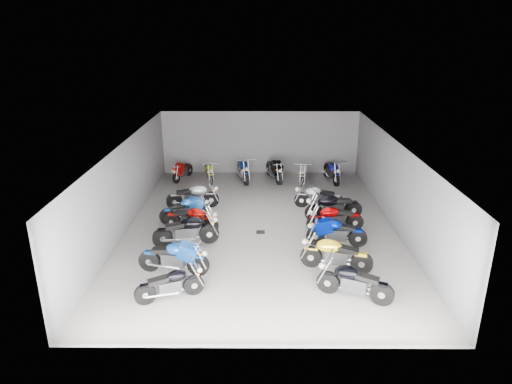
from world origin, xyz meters
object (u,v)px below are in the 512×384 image
motorcycle_back_d (274,170)px  motorcycle_back_e (303,173)px  motorcycle_right_a (354,282)px  motorcycle_right_f (318,197)px  motorcycle_right_d (334,218)px  motorcycle_back_a (182,171)px  motorcycle_left_d (191,219)px  motorcycle_right_e (333,207)px  motorcycle_back_b (209,172)px  motorcycle_left_b (174,257)px  drain_grate (261,232)px  motorcycle_left_f (193,196)px  motorcycle_right_c (336,232)px  motorcycle_left_a (171,284)px  motorcycle_back_f (332,171)px  motorcycle_right_b (335,254)px  motorcycle_left_e (186,209)px  motorcycle_left_c (187,231)px  motorcycle_back_c (243,170)px

motorcycle_back_d → motorcycle_back_e: size_ratio=1.09×
motorcycle_right_a → motorcycle_right_f: motorcycle_right_a is taller
motorcycle_right_d → motorcycle_back_a: motorcycle_right_d is taller
motorcycle_left_d → motorcycle_right_e: size_ratio=0.91×
motorcycle_right_e → motorcycle_back_b: size_ratio=1.19×
motorcycle_right_d → motorcycle_right_f: size_ratio=1.04×
motorcycle_left_b → motorcycle_back_b: motorcycle_left_b is taller
drain_grate → motorcycle_left_f: (-2.79, 2.43, 0.52)m
motorcycle_right_c → motorcycle_right_f: (-0.17, 3.51, -0.00)m
drain_grate → motorcycle_left_a: 5.10m
motorcycle_left_a → motorcycle_back_f: (6.01, 10.42, 0.06)m
motorcycle_right_f → motorcycle_back_e: size_ratio=1.00×
motorcycle_left_d → motorcycle_right_b: 5.58m
motorcycle_left_e → motorcycle_right_a: size_ratio=0.94×
motorcycle_right_e → motorcycle_left_f: bearing=66.4°
motorcycle_back_f → motorcycle_back_a: bearing=-10.9°
motorcycle_left_c → motorcycle_back_b: bearing=166.5°
motorcycle_right_f → motorcycle_back_e: bearing=16.1°
drain_grate → motorcycle_left_b: (-2.63, -3.00, 0.53)m
motorcycle_left_d → motorcycle_left_c: bearing=15.4°
motorcycle_left_e → motorcycle_left_d: bearing=-2.3°
motorcycle_left_e → motorcycle_right_e: motorcycle_right_e is taller
motorcycle_right_c → motorcycle_right_d: (0.14, 1.19, 0.01)m
motorcycle_right_a → motorcycle_back_c: motorcycle_back_c is taller
motorcycle_right_c → motorcycle_back_b: (-5.09, 7.17, -0.03)m
motorcycle_left_f → motorcycle_back_c: 4.21m
motorcycle_right_a → motorcycle_back_e: motorcycle_right_a is taller
motorcycle_left_d → motorcycle_left_f: motorcycle_left_f is taller
motorcycle_back_c → motorcycle_back_e: 2.94m
motorcycle_back_d → motorcycle_left_b: bearing=54.8°
motorcycle_left_b → motorcycle_back_a: (-1.23, 9.27, -0.08)m
motorcycle_left_a → motorcycle_back_f: bearing=128.7°
motorcycle_left_d → motorcycle_back_d: (3.23, 6.18, 0.03)m
motorcycle_right_b → motorcycle_right_d: motorcycle_right_b is taller
motorcycle_left_a → motorcycle_right_a: 5.04m
motorcycle_right_a → motorcycle_right_e: (0.28, 5.56, 0.04)m
motorcycle_back_b → motorcycle_back_f: 6.03m
motorcycle_left_a → motorcycle_back_b: (-0.02, 10.52, 0.00)m
motorcycle_left_a → motorcycle_back_e: motorcycle_back_e is taller
motorcycle_left_e → motorcycle_right_c: bearing=46.6°
motorcycle_back_e → motorcycle_right_f: bearing=102.9°
motorcycle_back_a → motorcycle_left_b: bearing=115.9°
motorcycle_right_c → motorcycle_right_d: motorcycle_right_d is taller
motorcycle_left_c → motorcycle_back_c: (1.70, 7.23, 0.01)m
motorcycle_back_c → motorcycle_back_f: motorcycle_back_c is taller
motorcycle_right_a → motorcycle_right_f: bearing=25.0°
motorcycle_back_c → motorcycle_back_e: bearing=161.9°
motorcycle_left_b → motorcycle_left_f: motorcycle_left_b is taller
motorcycle_right_d → motorcycle_back_e: motorcycle_right_d is taller
motorcycle_left_a → motorcycle_right_d: bearing=109.7°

